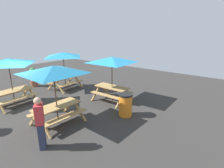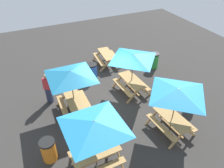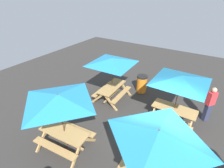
{
  "view_description": "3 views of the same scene",
  "coord_description": "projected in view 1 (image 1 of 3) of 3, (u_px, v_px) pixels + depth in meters",
  "views": [
    {
      "loc": [
        3.4,
        7.26,
        3.44
      ],
      "look_at": [
        -3.32,
        1.87,
        0.9
      ],
      "focal_mm": 28.0,
      "sensor_mm": 36.0,
      "label": 1
    },
    {
      "loc": [
        -8.08,
        3.43,
        7.32
      ],
      "look_at": [
        0.06,
        -0.33,
        0.9
      ],
      "focal_mm": 35.0,
      "sensor_mm": 36.0,
      "label": 2
    },
    {
      "loc": [
        0.84,
        -4.69,
        5.24
      ],
      "look_at": [
        -3.32,
        1.87,
        0.9
      ],
      "focal_mm": 28.0,
      "sensor_mm": 36.0,
      "label": 3
    }
  ],
  "objects": [
    {
      "name": "ground_plane",
      "position": [
        34.0,
        112.0,
        7.87
      ],
      "size": [
        24.0,
        24.0,
        0.0
      ],
      "primitive_type": "plane",
      "color": "#33302D",
      "rests_on": "ground"
    },
    {
      "name": "picnic_table_0",
      "position": [
        112.0,
        63.0,
        8.67
      ],
      "size": [
        2.83,
        2.83,
        2.34
      ],
      "rotation": [
        0.0,
        0.0,
        1.6
      ],
      "color": "tan",
      "rests_on": "ground"
    },
    {
      "name": "picnic_table_1",
      "position": [
        63.0,
        57.0,
        10.62
      ],
      "size": [
        2.16,
        2.16,
        2.34
      ],
      "rotation": [
        0.0,
        0.0,
        0.08
      ],
      "color": "tan",
      "rests_on": "ground"
    },
    {
      "name": "picnic_table_3",
      "position": [
        8.0,
        65.0,
        8.11
      ],
      "size": [
        2.1,
        2.1,
        2.34
      ],
      "rotation": [
        0.0,
        0.0,
        0.05
      ],
      "color": "tan",
      "rests_on": "ground"
    },
    {
      "name": "picnic_table_4",
      "position": [
        54.0,
        74.0,
        6.34
      ],
      "size": [
        2.83,
        2.83,
        2.34
      ],
      "rotation": [
        0.0,
        0.0,
        -0.02
      ],
      "color": "tan",
      "rests_on": "ground"
    },
    {
      "name": "trash_bin_orange",
      "position": [
        125.0,
        105.0,
        7.42
      ],
      "size": [
        0.59,
        0.59,
        0.98
      ],
      "color": "orange",
      "rests_on": "ground"
    },
    {
      "name": "potted_plant_0",
      "position": [
        33.0,
        76.0,
        11.48
      ],
      "size": [
        0.51,
        0.51,
        1.26
      ],
      "color": "#935138",
      "rests_on": "ground"
    },
    {
      "name": "person_standing",
      "position": [
        40.0,
        122.0,
        5.18
      ],
      "size": [
        0.39,
        0.42,
        1.67
      ],
      "rotation": [
        0.0,
        0.0,
        0.94
      ],
      "color": "#2D334C",
      "rests_on": "ground"
    }
  ]
}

